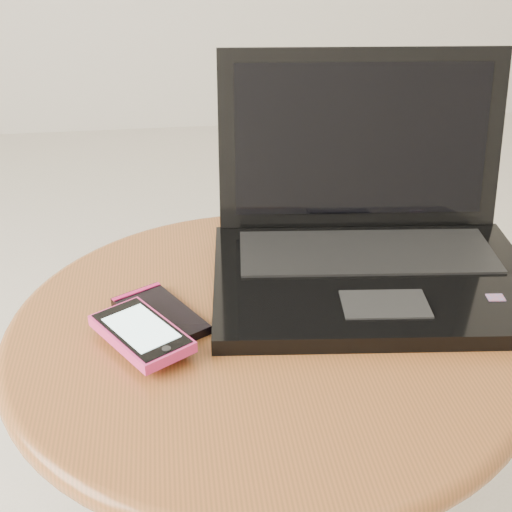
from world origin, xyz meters
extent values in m
cylinder|color=#4D2811|center=(0.01, -0.06, 0.22)|extent=(0.09, 0.09, 0.39)
cylinder|color=brown|center=(0.01, -0.06, 0.44)|extent=(0.54, 0.54, 0.03)
torus|color=brown|center=(0.01, -0.06, 0.44)|extent=(0.57, 0.57, 0.03)
cube|color=black|center=(0.14, -0.01, 0.46)|extent=(0.39, 0.29, 0.02)
cube|color=black|center=(0.15, 0.04, 0.47)|extent=(0.32, 0.14, 0.00)
cube|color=black|center=(0.13, -0.07, 0.47)|extent=(0.10, 0.07, 0.00)
cube|color=red|center=(0.26, -0.08, 0.47)|extent=(0.02, 0.02, 0.00)
cube|color=black|center=(0.16, 0.14, 0.58)|extent=(0.36, 0.08, 0.22)
cube|color=black|center=(0.15, 0.13, 0.58)|extent=(0.32, 0.06, 0.19)
cube|color=black|center=(-0.11, -0.04, 0.45)|extent=(0.11, 0.13, 0.01)
cube|color=#C71B59|center=(-0.13, 0.00, 0.46)|extent=(0.05, 0.03, 0.00)
cube|color=#D92F75|center=(-0.13, -0.09, 0.46)|extent=(0.11, 0.13, 0.01)
cube|color=black|center=(-0.13, -0.09, 0.47)|extent=(0.10, 0.12, 0.00)
cube|color=silver|center=(-0.13, -0.09, 0.47)|extent=(0.08, 0.09, 0.00)
cylinder|color=black|center=(-0.10, -0.13, 0.47)|extent=(0.01, 0.01, 0.00)
camera|label=1|loc=(-0.09, -0.69, 0.87)|focal=49.66mm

